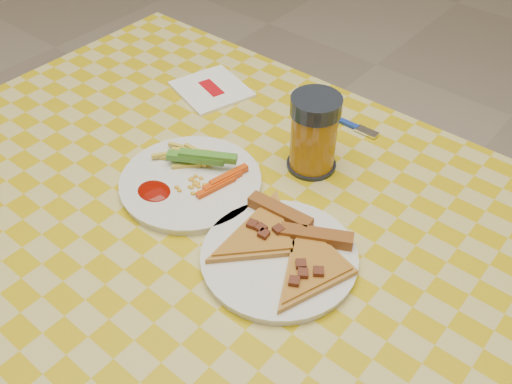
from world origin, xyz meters
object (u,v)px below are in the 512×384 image
(table, at_px, (231,250))
(drink_glass, at_px, (314,134))
(plate_left, at_px, (191,183))
(plate_right, at_px, (279,258))

(table, relative_size, drink_glass, 9.04)
(plate_left, relative_size, drink_glass, 1.66)
(plate_right, bearing_deg, drink_glass, 113.67)
(table, relative_size, plate_left, 5.43)
(plate_left, distance_m, plate_right, 0.22)
(drink_glass, bearing_deg, plate_right, -66.33)
(table, distance_m, drink_glass, 0.24)
(plate_left, height_order, drink_glass, drink_glass)
(table, bearing_deg, plate_right, -8.73)
(plate_left, distance_m, drink_glass, 0.22)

